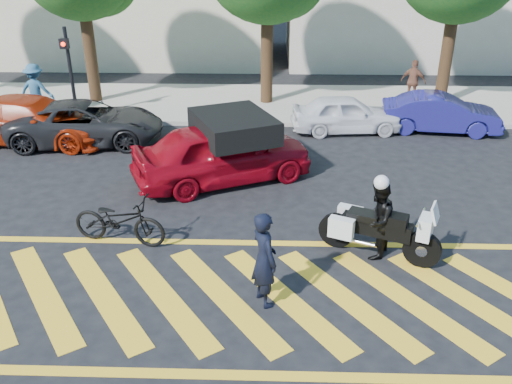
{
  "coord_description": "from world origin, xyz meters",
  "views": [
    {
      "loc": [
        0.22,
        -7.95,
        5.95
      ],
      "look_at": [
        -0.09,
        2.21,
        1.05
      ],
      "focal_mm": 38.0,
      "sensor_mm": 36.0,
      "label": 1
    }
  ],
  "objects_px": {
    "police_motorcycle": "(377,229)",
    "red_convertible": "(223,153)",
    "officer_bike": "(264,259)",
    "parked_right": "(441,113)",
    "bicycle": "(119,220)",
    "officer_moto": "(377,220)",
    "parked_mid_left": "(86,123)",
    "parked_left": "(35,120)",
    "parked_mid_right": "(346,114)"
  },
  "relations": [
    {
      "from": "officer_bike",
      "to": "parked_left",
      "type": "relative_size",
      "value": 0.37
    },
    {
      "from": "bicycle",
      "to": "parked_mid_right",
      "type": "distance_m",
      "value": 9.13
    },
    {
      "from": "officer_bike",
      "to": "parked_left",
      "type": "bearing_deg",
      "value": 14.53
    },
    {
      "from": "parked_mid_left",
      "to": "police_motorcycle",
      "type": "bearing_deg",
      "value": -134.08
    },
    {
      "from": "bicycle",
      "to": "parked_left",
      "type": "xyz_separation_m",
      "value": [
        -4.16,
        5.95,
        0.17
      ]
    },
    {
      "from": "officer_moto",
      "to": "red_convertible",
      "type": "bearing_deg",
      "value": -112.58
    },
    {
      "from": "officer_moto",
      "to": "parked_left",
      "type": "distance_m",
      "value": 11.33
    },
    {
      "from": "bicycle",
      "to": "police_motorcycle",
      "type": "height_order",
      "value": "police_motorcycle"
    },
    {
      "from": "officer_moto",
      "to": "parked_mid_right",
      "type": "relative_size",
      "value": 0.46
    },
    {
      "from": "parked_right",
      "to": "police_motorcycle",
      "type": "bearing_deg",
      "value": 163.41
    },
    {
      "from": "police_motorcycle",
      "to": "parked_left",
      "type": "bearing_deg",
      "value": 170.42
    },
    {
      "from": "parked_left",
      "to": "police_motorcycle",
      "type": "bearing_deg",
      "value": -116.6
    },
    {
      "from": "parked_left",
      "to": "parked_right",
      "type": "bearing_deg",
      "value": -76.7
    },
    {
      "from": "officer_moto",
      "to": "officer_bike",
      "type": "bearing_deg",
      "value": -30.05
    },
    {
      "from": "police_motorcycle",
      "to": "parked_right",
      "type": "bearing_deg",
      "value": 90.43
    },
    {
      "from": "parked_right",
      "to": "parked_left",
      "type": "bearing_deg",
      "value": 103.29
    },
    {
      "from": "bicycle",
      "to": "parked_right",
      "type": "height_order",
      "value": "parked_right"
    },
    {
      "from": "bicycle",
      "to": "officer_moto",
      "type": "relative_size",
      "value": 1.23
    },
    {
      "from": "officer_bike",
      "to": "parked_mid_right",
      "type": "relative_size",
      "value": 0.5
    },
    {
      "from": "bicycle",
      "to": "police_motorcycle",
      "type": "distance_m",
      "value": 5.29
    },
    {
      "from": "bicycle",
      "to": "officer_moto",
      "type": "distance_m",
      "value": 5.28
    },
    {
      "from": "officer_moto",
      "to": "parked_right",
      "type": "xyz_separation_m",
      "value": [
        3.38,
        7.7,
        -0.2
      ]
    },
    {
      "from": "officer_bike",
      "to": "parked_mid_right",
      "type": "height_order",
      "value": "officer_bike"
    },
    {
      "from": "red_convertible",
      "to": "officer_bike",
      "type": "bearing_deg",
      "value": 167.95
    },
    {
      "from": "officer_bike",
      "to": "officer_moto",
      "type": "bearing_deg",
      "value": -81.99
    },
    {
      "from": "bicycle",
      "to": "parked_mid_left",
      "type": "bearing_deg",
      "value": 34.97
    },
    {
      "from": "police_motorcycle",
      "to": "officer_moto",
      "type": "relative_size",
      "value": 1.42
    },
    {
      "from": "bicycle",
      "to": "parked_right",
      "type": "distance_m",
      "value": 11.35
    },
    {
      "from": "parked_left",
      "to": "parked_mid_right",
      "type": "bearing_deg",
      "value": -75.44
    },
    {
      "from": "officer_moto",
      "to": "parked_left",
      "type": "height_order",
      "value": "officer_moto"
    },
    {
      "from": "officer_moto",
      "to": "parked_right",
      "type": "relative_size",
      "value": 0.44
    },
    {
      "from": "parked_mid_left",
      "to": "bicycle",
      "type": "bearing_deg",
      "value": -162.08
    },
    {
      "from": "officer_bike",
      "to": "police_motorcycle",
      "type": "xyz_separation_m",
      "value": [
        2.23,
        1.61,
        -0.29
      ]
    },
    {
      "from": "officer_bike",
      "to": "parked_right",
      "type": "distance_m",
      "value": 10.86
    },
    {
      "from": "parked_mid_right",
      "to": "red_convertible",
      "type": "bearing_deg",
      "value": 132.4
    },
    {
      "from": "red_convertible",
      "to": "bicycle",
      "type": "bearing_deg",
      "value": 124.92
    },
    {
      "from": "officer_bike",
      "to": "bicycle",
      "type": "relative_size",
      "value": 0.88
    },
    {
      "from": "officer_bike",
      "to": "officer_moto",
      "type": "height_order",
      "value": "officer_bike"
    },
    {
      "from": "bicycle",
      "to": "red_convertible",
      "type": "relative_size",
      "value": 0.44
    },
    {
      "from": "officer_bike",
      "to": "bicycle",
      "type": "distance_m",
      "value": 3.64
    },
    {
      "from": "parked_left",
      "to": "parked_mid_left",
      "type": "xyz_separation_m",
      "value": [
        1.59,
        0.0,
        -0.05
      ]
    },
    {
      "from": "officer_bike",
      "to": "officer_moto",
      "type": "xyz_separation_m",
      "value": [
        2.21,
        1.6,
        -0.07
      ]
    },
    {
      "from": "parked_mid_right",
      "to": "police_motorcycle",
      "type": "bearing_deg",
      "value": 172.8
    },
    {
      "from": "police_motorcycle",
      "to": "parked_right",
      "type": "relative_size",
      "value": 0.62
    },
    {
      "from": "officer_bike",
      "to": "parked_mid_left",
      "type": "bearing_deg",
      "value": 7.55
    },
    {
      "from": "bicycle",
      "to": "red_convertible",
      "type": "height_order",
      "value": "red_convertible"
    },
    {
      "from": "officer_bike",
      "to": "parked_right",
      "type": "relative_size",
      "value": 0.47
    },
    {
      "from": "officer_moto",
      "to": "parked_mid_right",
      "type": "height_order",
      "value": "officer_moto"
    },
    {
      "from": "bicycle",
      "to": "police_motorcycle",
      "type": "xyz_separation_m",
      "value": [
        5.28,
        -0.33,
        0.06
      ]
    },
    {
      "from": "police_motorcycle",
      "to": "red_convertible",
      "type": "distance_m",
      "value": 4.92
    }
  ]
}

